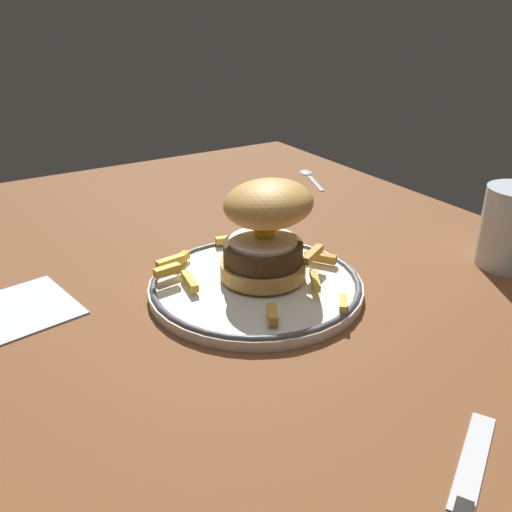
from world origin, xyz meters
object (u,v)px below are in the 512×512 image
object	(u,v)px
burger	(265,228)
knife	(464,505)
spoon	(308,173)
napkin	(18,309)
water_glass	(511,233)
dinner_plate	(256,285)

from	to	relation	value
burger	knife	size ratio (longest dim) A/B	0.72
burger	knife	world-z (taller)	burger
spoon	napkin	xyz separation A→B (cm)	(24.35, -58.00, -0.16)
water_glass	spoon	size ratio (longest dim) A/B	0.80
dinner_plate	knife	xyz separation A→B (cm)	(33.57, -4.02, -0.58)
spoon	napkin	distance (cm)	62.91
water_glass	spoon	world-z (taller)	water_glass
burger	spoon	bearing A→B (deg)	136.91
burger	water_glass	world-z (taller)	burger
dinner_plate	water_glass	bearing A→B (deg)	70.82
dinner_plate	burger	bearing A→B (deg)	117.65
burger	spoon	world-z (taller)	burger
knife	spoon	bearing A→B (deg)	151.35
burger	spoon	xyz separation A→B (cm)	(-33.45, 31.29, -7.02)
knife	spoon	world-z (taller)	spoon
dinner_plate	knife	bearing A→B (deg)	-6.83
spoon	dinner_plate	bearing A→B (deg)	-43.91
burger	knife	distance (cm)	35.75
napkin	water_glass	bearing A→B (deg)	69.55
dinner_plate	water_glass	distance (cm)	33.31
dinner_plate	knife	world-z (taller)	dinner_plate
dinner_plate	napkin	xyz separation A→B (cm)	(-10.06, -24.87, -0.64)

